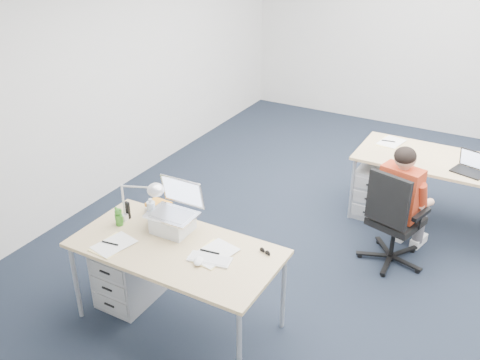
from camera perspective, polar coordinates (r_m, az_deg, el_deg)
name	(u,v)px	position (r m, az deg, el deg)	size (l,w,h in m)	color
floor	(367,247)	(5.50, 13.36, -6.99)	(7.00, 7.00, 0.00)	black
room	(389,79)	(4.77, 15.58, 10.30)	(6.02, 7.02, 2.80)	silver
desk_near	(176,252)	(4.12, -6.85, -7.62)	(1.60, 0.80, 0.73)	tan
desk_far	(437,163)	(5.81, 20.28, 1.71)	(1.60, 0.80, 0.73)	tan
office_chair	(392,237)	(5.20, 15.89, -5.82)	(0.76, 0.76, 0.98)	black
seated_person	(404,201)	(5.18, 17.13, -2.17)	(0.45, 0.68, 1.16)	#B23519
drawer_pedestal_near	(128,273)	(4.66, -11.81, -9.64)	(0.40, 0.50, 0.55)	#A5A8AA
drawer_pedestal_far	(376,190)	(5.98, 14.35, -1.03)	(0.40, 0.50, 0.55)	#A5A8AA
silver_laptop	(172,209)	(4.18, -7.30, -3.08)	(0.38, 0.30, 0.40)	silver
wireless_keyboard	(210,259)	(3.93, -3.25, -8.44)	(0.32, 0.13, 0.02)	white
computer_mouse	(198,261)	(3.90, -4.46, -8.64)	(0.07, 0.11, 0.04)	white
headphones	(174,230)	(4.27, -7.08, -5.31)	(0.19, 0.15, 0.03)	black
can_koozie	(175,227)	(4.22, -6.98, -5.00)	(0.07, 0.07, 0.12)	#162544
water_bottle	(151,211)	(4.35, -9.44, -3.30)	(0.07, 0.07, 0.22)	silver
bear_figurine	(119,216)	(4.40, -12.81, -3.80)	(0.08, 0.06, 0.16)	#21701E
book_stack	(159,208)	(4.53, -8.64, -2.93)	(0.20, 0.15, 0.09)	silver
cordless_phone	(128,210)	(4.47, -11.91, -3.17)	(0.04, 0.03, 0.15)	black
papers_left	(112,245)	(4.19, -13.48, -6.76)	(0.21, 0.30, 0.01)	#FFEA93
papers_right	(212,254)	(3.99, -2.96, -7.86)	(0.23, 0.33, 0.01)	#FFEA93
sunglasses	(265,252)	(4.00, 2.68, -7.66)	(0.10, 0.05, 0.02)	black
desk_lamp	(136,200)	(4.31, -11.07, -2.14)	(0.39, 0.14, 0.44)	silver
dark_laptop	(470,163)	(5.56, 23.34, 1.70)	(0.29, 0.28, 0.21)	black
far_papers	(390,142)	(6.04, 15.73, 3.89)	(0.22, 0.31, 0.01)	white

